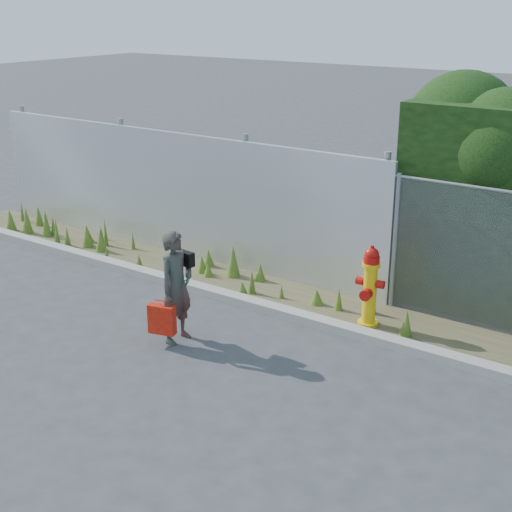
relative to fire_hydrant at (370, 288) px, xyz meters
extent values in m
plane|color=#38383A|center=(-1.07, -2.19, -0.58)|extent=(80.00, 80.00, 0.00)
cube|color=gray|center=(-1.07, -0.39, -0.52)|extent=(16.00, 0.22, 0.12)
cube|color=#4C452B|center=(-1.07, 0.21, -0.57)|extent=(16.00, 1.20, 0.01)
cone|color=#3F5D1C|center=(-2.27, 0.85, -0.34)|extent=(0.18, 0.18, 0.49)
cone|color=#3F5D1C|center=(-2.19, 0.51, -0.43)|extent=(0.18, 0.18, 0.31)
cone|color=#3F5D1C|center=(-7.36, -0.01, -0.32)|extent=(0.21, 0.21, 0.53)
cone|color=#3F5D1C|center=(-3.30, 0.56, -0.42)|extent=(0.21, 0.21, 0.31)
cone|color=#3F5D1C|center=(-0.96, 0.21, -0.46)|extent=(0.22, 0.22, 0.25)
cone|color=#3F5D1C|center=(-1.51, 0.10, -0.46)|extent=(0.09, 0.09, 0.23)
cone|color=#3F5D1C|center=(-4.99, 0.47, -0.41)|extent=(0.08, 0.08, 0.34)
cone|color=#3F5D1C|center=(-5.39, 0.06, -0.37)|extent=(0.22, 0.22, 0.42)
cone|color=#3F5D1C|center=(-3.01, 0.18, -0.46)|extent=(0.17, 0.17, 0.24)
cone|color=#3F5D1C|center=(-6.84, 0.19, -0.39)|extent=(0.13, 0.13, 0.38)
cone|color=#3F5D1C|center=(-2.00, 0.00, -0.38)|extent=(0.13, 0.13, 0.39)
cone|color=#3F5D1C|center=(-5.54, 0.32, -0.31)|extent=(0.09, 0.09, 0.55)
cone|color=#3F5D1C|center=(-8.12, 0.46, -0.38)|extent=(0.09, 0.09, 0.41)
cone|color=#3F5D1C|center=(-5.78, 0.09, -0.36)|extent=(0.22, 0.22, 0.44)
cone|color=#3F5D1C|center=(-4.22, -0.19, -0.45)|extent=(0.15, 0.15, 0.25)
cone|color=#3F5D1C|center=(-0.12, 0.38, -0.40)|extent=(0.14, 0.14, 0.36)
cone|color=#3F5D1C|center=(-2.03, -0.20, -0.45)|extent=(0.22, 0.22, 0.26)
cone|color=#3F5D1C|center=(-0.58, 0.21, -0.40)|extent=(0.13, 0.13, 0.36)
cone|color=#3F5D1C|center=(-7.75, -0.10, -0.36)|extent=(0.22, 0.22, 0.45)
cone|color=#3F5D1C|center=(-2.67, 0.42, -0.31)|extent=(0.24, 0.24, 0.54)
cone|color=#3F5D1C|center=(-6.33, -0.15, -0.31)|extent=(0.11, 0.11, 0.53)
cone|color=#3F5D1C|center=(-1.25, 0.82, -0.41)|extent=(0.12, 0.12, 0.34)
cone|color=#3F5D1C|center=(0.59, -0.03, -0.39)|extent=(0.18, 0.18, 0.39)
cone|color=#3F5D1C|center=(-6.89, 0.07, -0.31)|extent=(0.18, 0.18, 0.55)
cone|color=#3F5D1C|center=(-5.91, 0.56, -0.44)|extent=(0.08, 0.08, 0.28)
cone|color=#3F5D1C|center=(-7.58, 0.45, -0.38)|extent=(0.18, 0.18, 0.40)
cone|color=#3F5D1C|center=(-6.13, -0.08, -0.39)|extent=(0.11, 0.11, 0.38)
cone|color=#3F5D1C|center=(-3.20, 0.26, -0.43)|extent=(0.18, 0.18, 0.31)
cone|color=#3F5D1C|center=(-4.98, -0.20, -0.46)|extent=(0.09, 0.09, 0.24)
cone|color=#3F5D1C|center=(-5.98, 0.29, -0.44)|extent=(0.21, 0.21, 0.28)
cube|color=silver|center=(-4.32, 0.81, 0.52)|extent=(8.50, 0.08, 2.20)
cylinder|color=gray|center=(-8.37, 0.93, 0.57)|extent=(0.10, 0.10, 2.30)
cylinder|color=gray|center=(-5.57, 0.93, 0.57)|extent=(0.10, 0.10, 2.30)
cylinder|color=gray|center=(-2.77, 0.93, 0.57)|extent=(0.10, 0.10, 2.30)
cylinder|color=gray|center=(-0.27, 0.93, 0.57)|extent=(0.10, 0.10, 2.30)
cylinder|color=gray|center=(-0.02, 0.81, 0.45)|extent=(0.07, 0.07, 2.05)
sphere|color=black|center=(0.40, 2.05, 1.94)|extent=(1.73, 1.73, 1.73)
sphere|color=black|center=(1.14, 1.76, 1.78)|extent=(1.73, 1.73, 1.73)
cylinder|color=yellow|center=(0.00, 0.01, -0.55)|extent=(0.29, 0.29, 0.06)
cylinder|color=yellow|center=(0.00, 0.01, -0.13)|extent=(0.19, 0.19, 0.90)
cylinder|color=yellow|center=(0.00, 0.01, 0.34)|extent=(0.25, 0.25, 0.05)
cylinder|color=#B20F0A|center=(0.00, 0.01, 0.41)|extent=(0.22, 0.22, 0.11)
sphere|color=#B20F0A|center=(0.00, 0.01, 0.48)|extent=(0.20, 0.20, 0.20)
cylinder|color=#B20F0A|center=(0.00, 0.01, 0.59)|extent=(0.05, 0.05, 0.05)
cylinder|color=#B20F0A|center=(-0.15, 0.01, 0.07)|extent=(0.11, 0.12, 0.12)
cylinder|color=#B20F0A|center=(0.15, 0.01, 0.07)|extent=(0.11, 0.12, 0.12)
cylinder|color=#B20F0A|center=(0.00, -0.14, -0.05)|extent=(0.16, 0.13, 0.16)
imported|color=#0D5745|center=(-1.91, -1.86, 0.19)|extent=(0.38, 0.57, 1.55)
cube|color=#B00F0A|center=(-1.97, -2.10, -0.20)|extent=(0.36, 0.13, 0.40)
cylinder|color=#B00F0A|center=(-1.97, -2.10, 0.07)|extent=(0.17, 0.02, 0.02)
cube|color=black|center=(-1.91, -1.66, 0.53)|extent=(0.25, 0.11, 0.19)
camera|label=1|loc=(3.90, -8.41, 3.77)|focal=50.00mm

